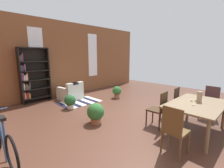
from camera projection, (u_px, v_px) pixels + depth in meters
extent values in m
plane|color=brown|center=(144.00, 118.00, 4.59)|extent=(10.95, 10.95, 0.00)
cube|color=brown|center=(68.00, 59.00, 7.26)|extent=(9.05, 0.12, 3.33)
cube|color=white|center=(37.00, 55.00, 6.20)|extent=(0.55, 0.02, 2.16)
cube|color=white|center=(93.00, 55.00, 8.16)|extent=(0.55, 0.02, 2.16)
cube|color=#7B664B|center=(197.00, 104.00, 3.65)|extent=(1.68, 1.07, 0.04)
cylinder|color=#7B664B|center=(207.00, 137.00, 2.90)|extent=(0.07, 0.07, 0.69)
cylinder|color=#7B664B|center=(224.00, 115.00, 3.93)|extent=(0.07, 0.07, 0.69)
cylinder|color=#7B664B|center=(164.00, 122.00, 3.51)|extent=(0.07, 0.07, 0.69)
cylinder|color=#7B664B|center=(188.00, 107.00, 4.53)|extent=(0.07, 0.07, 0.69)
cylinder|color=#998466|center=(199.00, 97.00, 3.71)|extent=(0.12, 0.12, 0.26)
cylinder|color=silver|center=(193.00, 105.00, 3.47)|extent=(0.04, 0.04, 0.03)
cylinder|color=silver|center=(196.00, 100.00, 3.80)|extent=(0.04, 0.04, 0.05)
cylinder|color=silver|center=(191.00, 100.00, 3.79)|extent=(0.04, 0.04, 0.05)
cube|color=brown|center=(176.00, 131.00, 2.91)|extent=(0.42, 0.42, 0.04)
cube|color=brown|center=(172.00, 121.00, 2.74)|extent=(0.05, 0.38, 0.50)
cylinder|color=brown|center=(189.00, 143.00, 2.94)|extent=(0.04, 0.04, 0.43)
cylinder|color=brown|center=(171.00, 135.00, 3.20)|extent=(0.04, 0.04, 0.43)
cylinder|color=brown|center=(180.00, 150.00, 2.70)|extent=(0.04, 0.04, 0.43)
cylinder|color=brown|center=(161.00, 142.00, 2.96)|extent=(0.04, 0.04, 0.43)
cube|color=#472E30|center=(209.00, 104.00, 4.49)|extent=(0.43, 0.43, 0.04)
cube|color=#472E30|center=(212.00, 95.00, 4.56)|extent=(0.06, 0.38, 0.50)
cylinder|color=#472E30|center=(199.00, 112.00, 4.55)|extent=(0.04, 0.04, 0.43)
cylinder|color=#472E30|center=(213.00, 115.00, 4.28)|extent=(0.04, 0.04, 0.43)
cylinder|color=#472E30|center=(204.00, 109.00, 4.78)|extent=(0.04, 0.04, 0.43)
cylinder|color=#472E30|center=(217.00, 112.00, 4.51)|extent=(0.04, 0.04, 0.43)
cube|color=#3B2716|center=(156.00, 110.00, 4.02)|extent=(0.42, 0.42, 0.04)
cube|color=#3B2716|center=(164.00, 102.00, 3.85)|extent=(0.38, 0.05, 0.50)
cylinder|color=#3B2716|center=(153.00, 115.00, 4.31)|extent=(0.04, 0.04, 0.43)
cylinder|color=#3B2716|center=(146.00, 119.00, 4.05)|extent=(0.04, 0.04, 0.43)
cylinder|color=#3B2716|center=(165.00, 118.00, 4.08)|extent=(0.04, 0.04, 0.43)
cylinder|color=#3B2716|center=(159.00, 123.00, 3.81)|extent=(0.04, 0.04, 0.43)
cube|color=#312218|center=(169.00, 104.00, 4.54)|extent=(0.44, 0.44, 0.04)
cube|color=#312218|center=(177.00, 96.00, 4.38)|extent=(0.38, 0.07, 0.50)
cylinder|color=#312218|center=(165.00, 108.00, 4.84)|extent=(0.04, 0.04, 0.43)
cylinder|color=#312218|center=(161.00, 111.00, 4.56)|extent=(0.04, 0.04, 0.43)
cylinder|color=#312218|center=(177.00, 111.00, 4.61)|extent=(0.04, 0.04, 0.43)
cylinder|color=#312218|center=(173.00, 114.00, 4.34)|extent=(0.04, 0.04, 0.43)
cube|color=black|center=(20.00, 77.00, 5.70)|extent=(0.04, 0.30, 2.14)
cube|color=black|center=(48.00, 74.00, 6.44)|extent=(0.04, 0.30, 2.14)
cube|color=black|center=(34.00, 75.00, 6.17)|extent=(1.10, 0.01, 2.14)
cube|color=black|center=(37.00, 97.00, 6.24)|extent=(1.06, 0.30, 0.04)
cube|color=#B22D28|center=(23.00, 95.00, 5.87)|extent=(0.05, 0.19, 0.29)
cube|color=white|center=(25.00, 96.00, 5.91)|extent=(0.03, 0.18, 0.25)
cube|color=#B22D28|center=(26.00, 96.00, 5.95)|extent=(0.03, 0.20, 0.20)
cube|color=#B22D28|center=(28.00, 95.00, 5.98)|extent=(0.05, 0.18, 0.25)
cube|color=gold|center=(29.00, 96.00, 6.02)|extent=(0.04, 0.20, 0.20)
cube|color=black|center=(36.00, 89.00, 6.17)|extent=(1.06, 0.30, 0.04)
cube|color=#284C8C|center=(22.00, 87.00, 5.80)|extent=(0.04, 0.19, 0.24)
cube|color=white|center=(24.00, 87.00, 5.84)|extent=(0.04, 0.19, 0.25)
cube|color=#4C4C51|center=(25.00, 87.00, 5.88)|extent=(0.04, 0.20, 0.19)
cube|color=orange|center=(26.00, 87.00, 5.90)|extent=(0.03, 0.21, 0.22)
cube|color=#4C4C51|center=(28.00, 87.00, 5.94)|extent=(0.05, 0.24, 0.17)
cube|color=#4C4C51|center=(29.00, 86.00, 5.97)|extent=(0.04, 0.18, 0.27)
cube|color=black|center=(35.00, 80.00, 6.10)|extent=(1.06, 0.30, 0.04)
cube|color=#8C4C8C|center=(21.00, 77.00, 5.73)|extent=(0.04, 0.22, 0.28)
cube|color=#8C4C8C|center=(22.00, 77.00, 5.77)|extent=(0.03, 0.24, 0.29)
cube|color=white|center=(24.00, 78.00, 5.80)|extent=(0.04, 0.25, 0.19)
cube|color=white|center=(26.00, 77.00, 5.84)|extent=(0.04, 0.25, 0.23)
cube|color=orange|center=(27.00, 76.00, 5.87)|extent=(0.04, 0.19, 0.28)
cube|color=black|center=(35.00, 71.00, 6.04)|extent=(1.06, 0.30, 0.04)
cube|color=#8C4C8C|center=(20.00, 68.00, 5.67)|extent=(0.03, 0.15, 0.20)
cube|color=#4C4C51|center=(21.00, 68.00, 5.70)|extent=(0.04, 0.15, 0.22)
cube|color=#4C4C51|center=(23.00, 68.00, 5.73)|extent=(0.04, 0.16, 0.21)
cube|color=#8C4C8C|center=(24.00, 68.00, 5.77)|extent=(0.04, 0.21, 0.25)
cube|color=black|center=(34.00, 62.00, 5.97)|extent=(1.06, 0.30, 0.04)
cube|color=orange|center=(19.00, 59.00, 5.61)|extent=(0.04, 0.18, 0.19)
cube|color=#284C8C|center=(21.00, 58.00, 5.65)|extent=(0.05, 0.17, 0.25)
cube|color=#B22D28|center=(22.00, 57.00, 5.67)|extent=(0.03, 0.18, 0.29)
cube|color=black|center=(32.00, 48.00, 5.88)|extent=(1.06, 0.30, 0.04)
cube|color=silver|center=(70.00, 95.00, 6.56)|extent=(0.91, 0.91, 0.40)
cube|color=silver|center=(75.00, 87.00, 6.30)|extent=(0.81, 0.27, 0.35)
cube|color=silver|center=(76.00, 87.00, 6.77)|extent=(0.22, 0.73, 0.15)
cube|color=silver|center=(63.00, 90.00, 6.24)|extent=(0.22, 0.73, 0.15)
cube|color=black|center=(75.00, 84.00, 6.27)|extent=(0.30, 0.21, 0.08)
torus|color=black|center=(12.00, 155.00, 2.41)|extent=(0.07, 0.67, 0.66)
cylinder|color=#335999|center=(2.00, 138.00, 2.74)|extent=(0.05, 0.33, 0.90)
cylinder|color=#335999|center=(4.00, 132.00, 2.58)|extent=(0.04, 0.04, 0.45)
cube|color=black|center=(2.00, 118.00, 2.54)|extent=(0.09, 0.20, 0.05)
cylinder|color=silver|center=(70.00, 107.00, 5.43)|extent=(0.24, 0.24, 0.14)
sphere|color=#235B2D|center=(70.00, 100.00, 5.39)|extent=(0.39, 0.39, 0.39)
cylinder|color=#9E6042|center=(96.00, 121.00, 4.27)|extent=(0.28, 0.28, 0.14)
sphere|color=#2D6B33|center=(96.00, 112.00, 4.22)|extent=(0.47, 0.47, 0.47)
cylinder|color=#9E6042|center=(117.00, 96.00, 6.77)|extent=(0.23, 0.23, 0.17)
sphere|color=#2D6B33|center=(117.00, 91.00, 6.73)|extent=(0.39, 0.39, 0.39)
cube|color=#1E1E33|center=(63.00, 106.00, 5.71)|extent=(0.20, 1.07, 0.01)
cube|color=white|center=(68.00, 105.00, 5.85)|extent=(0.20, 1.07, 0.01)
cube|color=#1E1E33|center=(73.00, 104.00, 5.99)|extent=(0.20, 1.07, 0.01)
cube|color=white|center=(77.00, 102.00, 6.12)|extent=(0.20, 1.07, 0.01)
cube|color=#1E1E33|center=(81.00, 101.00, 6.26)|extent=(0.20, 1.07, 0.01)
cube|color=white|center=(85.00, 100.00, 6.39)|extent=(0.20, 1.07, 0.01)
cube|color=#1E1E33|center=(89.00, 99.00, 6.53)|extent=(0.20, 1.07, 0.01)
cube|color=white|center=(93.00, 99.00, 6.67)|extent=(0.20, 1.07, 0.01)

